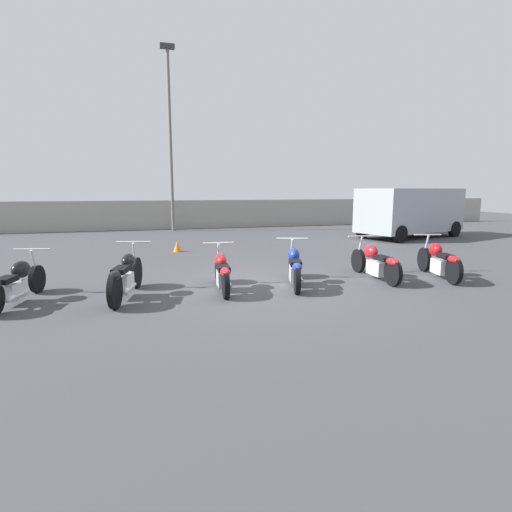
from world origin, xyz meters
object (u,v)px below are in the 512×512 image
motorcycle_slot_0 (16,283)px  motorcycle_slot_2 (222,272)px  parked_van (410,210)px  motorcycle_slot_4 (376,262)px  motorcycle_slot_5 (439,261)px  motorcycle_slot_1 (126,276)px  traffic_cone_near (177,246)px  motorcycle_slot_3 (294,267)px  light_pole_left (170,126)px

motorcycle_slot_0 → motorcycle_slot_2: (3.88, -0.11, 0.01)m
parked_van → motorcycle_slot_4: bearing=-58.6°
motorcycle_slot_5 → motorcycle_slot_1: bearing=-167.1°
motorcycle_slot_4 → parked_van: 9.47m
traffic_cone_near → motorcycle_slot_3: bearing=-70.2°
light_pole_left → motorcycle_slot_1: 14.04m
parked_van → traffic_cone_near: size_ratio=14.38×
motorcycle_slot_0 → motorcycle_slot_4: bearing=12.1°
motorcycle_slot_1 → motorcycle_slot_5: bearing=11.9°
parked_van → motorcycle_slot_1: bearing=-76.0°
motorcycle_slot_5 → light_pole_left: bearing=126.0°
motorcycle_slot_0 → parked_van: parked_van is taller
motorcycle_slot_1 → traffic_cone_near: bearing=88.7°
motorcycle_slot_3 → motorcycle_slot_5: motorcycle_slot_5 is taller
parked_van → traffic_cone_near: (-10.42, -1.42, -1.02)m
motorcycle_slot_2 → motorcycle_slot_5: bearing=2.4°
motorcycle_slot_5 → motorcycle_slot_3: bearing=-169.4°
motorcycle_slot_3 → motorcycle_slot_4: size_ratio=0.98×
motorcycle_slot_4 → motorcycle_slot_0: bearing=-178.0°
motorcycle_slot_0 → motorcycle_slot_2: 3.88m
motorcycle_slot_4 → traffic_cone_near: bearing=128.5°
motorcycle_slot_1 → parked_van: bearing=44.4°
motorcycle_slot_0 → motorcycle_slot_5: (9.17, -0.34, 0.02)m
motorcycle_slot_0 → motorcycle_slot_3: bearing=11.3°
light_pole_left → traffic_cone_near: light_pole_left is taller
parked_van → motorcycle_slot_3: bearing=-66.6°
light_pole_left → motorcycle_slot_3: bearing=-83.0°
motorcycle_slot_1 → motorcycle_slot_2: (1.92, 0.04, -0.03)m
motorcycle_slot_2 → traffic_cone_near: size_ratio=5.16×
motorcycle_slot_2 → motorcycle_slot_5: 5.30m
traffic_cone_near → motorcycle_slot_5: bearing=-46.2°
motorcycle_slot_2 → parked_van: (10.00, 7.15, 0.80)m
light_pole_left → traffic_cone_near: size_ratio=23.98×
motorcycle_slot_0 → motorcycle_slot_1: motorcycle_slot_1 is taller
motorcycle_slot_2 → motorcycle_slot_4: (3.74, 0.08, 0.01)m
motorcycle_slot_1 → motorcycle_slot_4: size_ratio=1.01×
motorcycle_slot_3 → traffic_cone_near: 6.08m
light_pole_left → motorcycle_slot_2: (-0.04, -13.00, -4.84)m
light_pole_left → motorcycle_slot_2: 13.88m
motorcycle_slot_1 → motorcycle_slot_4: (5.66, 0.13, -0.02)m
parked_van → traffic_cone_near: bearing=-99.3°
light_pole_left → motorcycle_slot_4: 14.28m
light_pole_left → motorcycle_slot_4: size_ratio=4.17×
parked_van → traffic_cone_near: parked_van is taller
motorcycle_slot_0 → traffic_cone_near: motorcycle_slot_0 is taller
parked_van → motorcycle_slot_2: bearing=-71.5°
motorcycle_slot_0 → motorcycle_slot_5: size_ratio=1.02×
motorcycle_slot_3 → motorcycle_slot_5: (3.65, -0.24, 0.01)m
motorcycle_slot_1 → traffic_cone_near: motorcycle_slot_1 is taller
motorcycle_slot_5 → parked_van: bearing=71.8°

